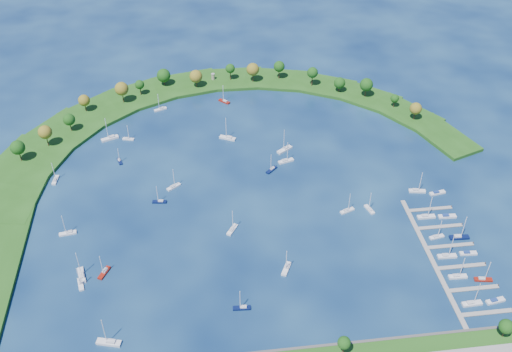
{
  "coord_description": "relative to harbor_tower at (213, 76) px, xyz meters",
  "views": [
    {
      "loc": [
        -24.64,
        -236.42,
        194.03
      ],
      "look_at": [
        5.0,
        5.0,
        4.0
      ],
      "focal_mm": 40.72,
      "sensor_mm": 36.0,
      "label": 1
    }
  ],
  "objects": [
    {
      "name": "moored_boat_4",
      "position": [
        -54.39,
        -63.68,
        -3.41
      ],
      "size": [
        7.04,
        3.59,
        9.97
      ],
      "rotation": [
        0.0,
        0.0,
        6.02
      ],
      "color": "silver",
      "rests_on": "ground"
    },
    {
      "name": "docked_boat_3",
      "position": [
        106.74,
        -194.2,
        -3.37
      ],
      "size": [
        8.11,
        3.47,
        11.55
      ],
      "rotation": [
        0.0,
        0.0,
        -0.17
      ],
      "color": "maroon",
      "rests_on": "ground"
    },
    {
      "name": "docked_boat_6",
      "position": [
        96.25,
        -165.72,
        -3.39
      ],
      "size": [
        7.5,
        3.21,
        10.68
      ],
      "rotation": [
        0.0,
        0.0,
        0.17
      ],
      "color": "silver",
      "rests_on": "ground"
    },
    {
      "name": "moored_boat_9",
      "position": [
        -35.49,
        -123.52,
        -3.39
      ],
      "size": [
        7.43,
        2.87,
        10.64
      ],
      "rotation": [
        0.0,
        0.0,
        3.02
      ],
      "color": "#09133C",
      "rests_on": "ground"
    },
    {
      "name": "docked_boat_10",
      "position": [
        98.63,
        -131.27,
        -3.33
      ],
      "size": [
        8.93,
        3.86,
        12.71
      ],
      "rotation": [
        0.0,
        0.0,
        -0.17
      ],
      "color": "silver",
      "rests_on": "ground"
    },
    {
      "name": "moored_boat_12",
      "position": [
        5.43,
        -27.77,
        -3.35
      ],
      "size": [
        7.51,
        7.31,
        12.04
      ],
      "rotation": [
        0.0,
        0.0,
        2.38
      ],
      "color": "maroon",
      "rests_on": "ground"
    },
    {
      "name": "moored_boat_19",
      "position": [
        25.44,
        -103.83,
        -3.37
      ],
      "size": [
        7.04,
        6.9,
        11.33
      ],
      "rotation": [
        0.0,
        0.0,
        3.91
      ],
      "color": "#09133C",
      "rests_on": "ground"
    },
    {
      "name": "moored_boat_5",
      "position": [
        -54.64,
        -207.74,
        -3.28
      ],
      "size": [
        10.23,
        5.22,
        14.48
      ],
      "rotation": [
        0.0,
        0.0,
        2.88
      ],
      "color": "silver",
      "rests_on": "ground"
    },
    {
      "name": "ground",
      "position": [
        10.72,
        -117.71,
        -4.26
      ],
      "size": [
        700.0,
        700.0,
        0.0
      ],
      "primitive_type": "plane",
      "color": "#07183F",
      "rests_on": "ground"
    },
    {
      "name": "docked_boat_1",
      "position": [
        106.7,
        -206.32,
        -3.63
      ],
      "size": [
        8.66,
        3.62,
        1.71
      ],
      "rotation": [
        0.0,
        0.0,
        0.15
      ],
      "color": "silver",
      "rests_on": "ground"
    },
    {
      "name": "moored_boat_0",
      "position": [
        -0.33,
        -148.94,
        -3.35
      ],
      "size": [
        6.36,
        8.17,
        12.09
      ],
      "rotation": [
        0.0,
        0.0,
        1.0
      ],
      "color": "silver",
      "rests_on": "ground"
    },
    {
      "name": "moored_boat_7",
      "position": [
        69.85,
        -142.52,
        -3.39
      ],
      "size": [
        4.15,
        7.62,
        10.79
      ],
      "rotation": [
        0.0,
        0.0,
        1.87
      ],
      "color": "silver",
      "rests_on": "ground"
    },
    {
      "name": "breakwater_trees",
      "position": [
        -4.1,
        -29.36,
        6.18
      ],
      "size": [
        238.83,
        86.05,
        14.36
      ],
      "color": "#382314",
      "rests_on": "breakwater"
    },
    {
      "name": "moored_boat_14",
      "position": [
        4.12,
        -70.15,
        -3.28
      ],
      "size": [
        9.99,
        6.86,
        14.41
      ],
      "rotation": [
        0.0,
        0.0,
        2.68
      ],
      "color": "silver",
      "rests_on": "ground"
    },
    {
      "name": "breakwater",
      "position": [
        -35.61,
        -68.99,
        -3.27
      ],
      "size": [
        286.74,
        247.64,
        2.0
      ],
      "color": "#1E4C14",
      "rests_on": "ground"
    },
    {
      "name": "moored_boat_17",
      "position": [
        -28.2,
        -112.26,
        -3.36
      ],
      "size": [
        7.8,
        6.6,
        11.82
      ],
      "rotation": [
        0.0,
        0.0,
        0.64
      ],
      "color": "silver",
      "rests_on": "ground"
    },
    {
      "name": "docked_boat_9",
      "position": [
        106.69,
        -152.33,
        -3.59
      ],
      "size": [
        9.01,
        2.87,
        1.82
      ],
      "rotation": [
        0.0,
        0.0,
        -0.04
      ],
      "color": "silver",
      "rests_on": "ground"
    },
    {
      "name": "docked_boat_0",
      "position": [
        96.23,
        -206.51,
        -3.33
      ],
      "size": [
        8.73,
        2.72,
        12.71
      ],
      "rotation": [
        0.0,
        0.0,
        0.03
      ],
      "color": "silver",
      "rests_on": "ground"
    },
    {
      "name": "docked_boat_2",
      "position": [
        96.23,
        -191.21,
        -3.35
      ],
      "size": [
        8.39,
        2.69,
        12.19
      ],
      "rotation": [
        0.0,
        0.0,
        -0.04
      ],
      "color": "silver",
      "rests_on": "ground"
    },
    {
      "name": "moored_boat_6",
      "position": [
        -35.65,
        -32.39,
        -3.36
      ],
      "size": [
        8.25,
        5.18,
        11.78
      ],
      "rotation": [
        0.0,
        0.0,
        3.54
      ],
      "color": "silver",
      "rests_on": "ground"
    },
    {
      "name": "moored_boat_3",
      "position": [
        -69.35,
        -175.28,
        -3.38
      ],
      "size": [
        3.79,
        7.8,
        11.04
      ],
      "rotation": [
        0.0,
        0.0,
        4.95
      ],
      "color": "silver",
      "rests_on": "ground"
    },
    {
      "name": "moored_boat_16",
      "position": [
        -91.22,
        -98.68,
        -3.37
      ],
      "size": [
        3.11,
        8.02,
        11.49
      ],
      "rotation": [
        0.0,
        0.0,
        1.45
      ],
      "color": "silver",
      "rests_on": "ground"
    },
    {
      "name": "docked_boat_7",
      "position": [
        106.71,
        -167.44,
        -3.3
      ],
      "size": [
        9.5,
        3.13,
        13.77
      ],
      "rotation": [
        0.0,
        0.0,
        -0.05
      ],
      "color": "#09133C",
      "rests_on": "ground"
    },
    {
      "name": "moored_boat_20",
      "position": [
        -58.04,
        -85.56,
        -3.42
      ],
      "size": [
        3.73,
        6.66,
        9.44
      ],
      "rotation": [
        0.0,
        0.0,
        5.03
      ],
      "color": "#09133C",
      "rests_on": "ground"
    },
    {
      "name": "moored_boat_13",
      "position": [
        58.38,
        -142.1,
        -3.38
      ],
      "size": [
        7.92,
        4.77,
        11.27
      ],
      "rotation": [
        0.0,
        0.0,
        6.65
      ],
      "color": "silver",
      "rests_on": "ground"
    },
    {
      "name": "moored_boat_18",
      "position": [
        34.53,
        -96.83,
        -3.32
      ],
      "size": [
        9.21,
        4.92,
        13.04
      ],
      "rotation": [
        0.0,
        0.0,
        0.29
      ],
      "color": "silver",
      "rests_on": "ground"
    },
    {
      "name": "moored_boat_11",
      "position": [
        -79.12,
        -141.72,
        -3.36
      ],
      "size": [
        8.37,
        3.42,
        11.94
      ],
      "rotation": [
        0.0,
        0.0,
        3.29
      ],
      "color": "silver",
      "rests_on": "ground"
    },
    {
      "name": "moored_boat_2",
      "position": [
        -59.59,
        -169.69,
        -3.36
      ],
      "size": [
        5.6,
        8.14,
        11.75
      ],
      "rotation": [
        0.0,
        0.0,
        4.25
      ],
      "color": "maroon",
      "rests_on": "ground"
    },
    {
      "name": "moored_boat_8",
      "position": [
        -69.49,
        -170.21,
        -3.3
      ],
      "size": [
        4.91,
        9.78,
        13.85
      ],
      "rotation": [
        0.0,
        0.0,
        1.82
      ],
      "color": "silver",
      "rests_on": "ground"
    },
    {
      "name": "harbor_tower",
      "position": [
        0.0,
        0.0,
        0.0
      ],
      "size": [
        2.6,
        2.6,
        4.42
      ],
      "color": "gray",
      "rests_on": "breakwater"
    },
    {
      "name": "docked_boat_11",
      "position": [
        108.59,
        -134.14,
        -3.62
      ],
      "size": [
        8.78,
        3.69,
        1.74
      ],
      "rotation": [
        0.0,
        0.0,
        0.16
      ],
      "color": "silver",
      "rests_on": "ground"
    },
    {
      "name": "moored_boat_10",
      "position": [
        35.72,
        -85.86,
        -3.27
      ],
      "size": [
        9.77,
        7.93,
        14.62
      ],
      "rotation": [
        0.0,
        0.0,
        3.74
      ],
      "color": "silver",
      "rests_on": "ground"
    },
    {
      "name": "docked_boat_8",
      "position": [
        96.22,
        -151.36,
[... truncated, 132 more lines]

